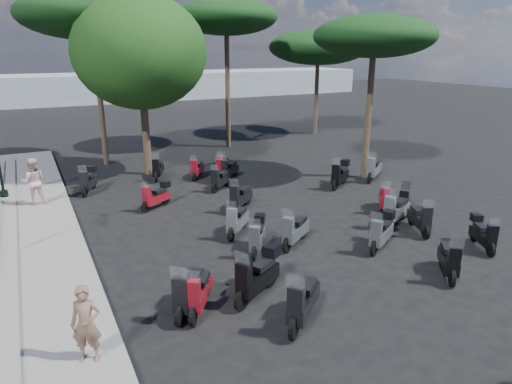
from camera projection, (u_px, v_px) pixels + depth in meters
name	position (u px, v px, depth m)	size (l,w,h in m)	color
ground	(284.00, 258.00, 13.19)	(120.00, 120.00, 0.00)	black
sidewalk	(32.00, 260.00, 12.89)	(3.00, 30.00, 0.15)	slate
woman	(86.00, 324.00, 8.45)	(0.56, 0.37, 1.54)	brown
pedestrian_far	(34.00, 181.00, 17.07)	(0.86, 0.67, 1.77)	beige
scooter_1	(303.00, 302.00, 9.94)	(1.47, 1.31, 1.48)	black
scooter_2	(199.00, 293.00, 10.39)	(1.04, 1.45, 1.33)	black
scooter_3	(189.00, 292.00, 10.40)	(1.21, 1.45, 1.42)	black
scooter_4	(156.00, 197.00, 17.18)	(1.35, 0.96, 1.21)	black
scooter_5	(89.00, 181.00, 19.01)	(0.90, 1.56, 1.32)	black
scooter_8	(258.00, 276.00, 10.98)	(1.66, 1.13, 1.47)	black
scooter_9	(295.00, 231.00, 13.89)	(1.48, 1.08, 1.37)	black
scooter_10	(240.00, 198.00, 17.01)	(1.37, 1.18, 1.36)	black
scooter_11	(158.00, 169.00, 21.00)	(0.87, 1.60, 1.35)	black
scooter_13	(449.00, 260.00, 12.02)	(1.13, 1.36, 1.33)	black
scooter_14	(257.00, 237.00, 13.46)	(1.07, 1.40, 1.29)	black
scooter_15	(382.00, 232.00, 13.71)	(1.53, 1.03, 1.35)	black
scooter_16	(237.00, 221.00, 14.71)	(1.24, 1.30, 1.35)	black
scooter_17	(197.00, 169.00, 21.17)	(0.99, 1.30, 1.22)	black
scooter_20	(483.00, 235.00, 13.69)	(0.87, 1.39, 1.20)	black
scooter_21	(420.00, 219.00, 14.92)	(0.87, 1.56, 1.32)	black
scooter_22	(340.00, 175.00, 19.81)	(1.55, 1.19, 1.43)	black
scooter_23	(229.00, 170.00, 21.03)	(1.28, 1.06, 1.25)	black
scooter_26	(396.00, 211.00, 15.50)	(1.74, 0.92, 1.46)	black
scooter_27	(404.00, 201.00, 16.54)	(1.37, 1.28, 1.36)	black
scooter_28	(384.00, 199.00, 16.94)	(1.12, 1.31, 1.30)	black
scooter_29	(373.00, 169.00, 20.84)	(1.54, 1.18, 1.45)	black
scooter_30	(222.00, 169.00, 21.25)	(0.99, 1.30, 1.22)	black
scooter_31	(220.00, 180.00, 19.44)	(1.28, 1.06, 1.25)	black
scooter_32	(223.00, 165.00, 21.92)	(0.99, 1.30, 1.22)	black
broadleaf_tree	(140.00, 52.00, 20.31)	(5.98, 5.98, 8.18)	#38281E
pine_0	(226.00, 17.00, 25.78)	(5.88, 5.88, 8.51)	#38281E
pine_1	(318.00, 47.00, 30.49)	(6.69, 6.69, 7.02)	#38281E
pine_2	(91.00, 15.00, 21.63)	(6.89, 6.89, 8.53)	#38281E
pine_3	(374.00, 37.00, 19.59)	(5.27, 5.27, 7.22)	#38281E
distant_hills	(80.00, 88.00, 50.92)	(70.00, 8.00, 3.00)	gray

